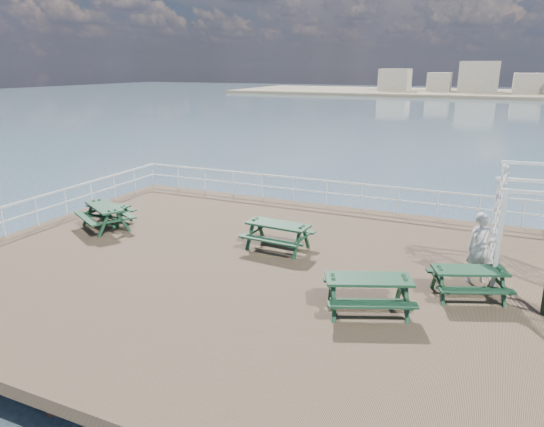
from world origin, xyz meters
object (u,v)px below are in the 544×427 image
(picnic_table_b, at_px, (278,230))
(picnic_table_e, at_px, (368,287))
(picnic_table_d, at_px, (105,212))
(person, at_px, (480,248))
(picnic_table_c, at_px, (469,277))
(picnic_table_a, at_px, (109,210))

(picnic_table_b, bearing_deg, picnic_table_e, -35.16)
(picnic_table_b, bearing_deg, picnic_table_d, -170.40)
(picnic_table_d, bearing_deg, person, 31.42)
(picnic_table_c, xyz_separation_m, picnic_table_e, (-2.15, -1.76, 0.07))
(picnic_table_a, bearing_deg, picnic_table_d, -63.49)
(picnic_table_b, height_order, picnic_table_d, picnic_table_b)
(picnic_table_c, relative_size, person, 1.12)
(picnic_table_d, relative_size, person, 1.29)
(picnic_table_c, bearing_deg, picnic_table_e, -162.66)
(picnic_table_c, bearing_deg, person, 58.34)
(person, bearing_deg, picnic_table_d, 154.17)
(picnic_table_a, height_order, picnic_table_c, picnic_table_c)
(picnic_table_a, distance_m, person, 12.75)
(picnic_table_a, distance_m, picnic_table_e, 10.80)
(picnic_table_c, relative_size, picnic_table_d, 0.87)
(picnic_table_b, relative_size, picnic_table_c, 0.96)
(picnic_table_d, height_order, picnic_table_e, picnic_table_e)
(picnic_table_d, bearing_deg, picnic_table_e, 16.22)
(picnic_table_c, height_order, person, person)
(picnic_table_d, height_order, person, person)
(picnic_table_e, bearing_deg, picnic_table_c, 17.03)
(picnic_table_b, xyz_separation_m, picnic_table_c, (5.73, -1.16, -0.06))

